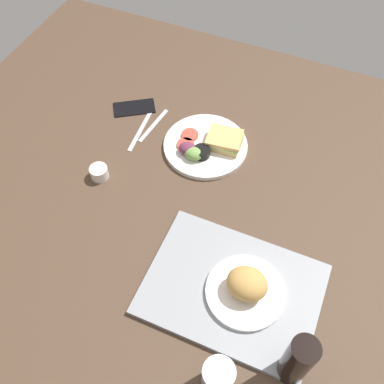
{
  "coord_description": "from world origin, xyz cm",
  "views": [
    {
      "loc": [
        -27.36,
        70.74,
        109.12
      ],
      "look_at": [
        2.0,
        3.0,
        4.0
      ],
      "focal_mm": 40.95,
      "sensor_mm": 36.0,
      "label": 1
    }
  ],
  "objects_px": {
    "soda_bottle": "(297,361)",
    "espresso_cup": "(99,172)",
    "cell_phone": "(134,107)",
    "bread_plate_near": "(246,288)",
    "fork": "(153,125)",
    "drinking_glass": "(218,378)",
    "knife": "(140,131)",
    "plate_with_salad": "(207,145)",
    "serving_tray": "(232,289)"
  },
  "relations": [
    {
      "from": "drinking_glass",
      "to": "soda_bottle",
      "type": "distance_m",
      "value": 0.18
    },
    {
      "from": "serving_tray",
      "to": "fork",
      "type": "bearing_deg",
      "value": -44.8
    },
    {
      "from": "soda_bottle",
      "to": "espresso_cup",
      "type": "distance_m",
      "value": 0.78
    },
    {
      "from": "soda_bottle",
      "to": "fork",
      "type": "relative_size",
      "value": 1.14
    },
    {
      "from": "espresso_cup",
      "to": "fork",
      "type": "xyz_separation_m",
      "value": [
        -0.06,
        -0.26,
        -0.02
      ]
    },
    {
      "from": "fork",
      "to": "cell_phone",
      "type": "height_order",
      "value": "cell_phone"
    },
    {
      "from": "bread_plate_near",
      "to": "fork",
      "type": "distance_m",
      "value": 0.66
    },
    {
      "from": "bread_plate_near",
      "to": "cell_phone",
      "type": "height_order",
      "value": "bread_plate_near"
    },
    {
      "from": "drinking_glass",
      "to": "cell_phone",
      "type": "height_order",
      "value": "drinking_glass"
    },
    {
      "from": "serving_tray",
      "to": "bread_plate_near",
      "type": "height_order",
      "value": "bread_plate_near"
    },
    {
      "from": "fork",
      "to": "knife",
      "type": "relative_size",
      "value": 0.89
    },
    {
      "from": "knife",
      "to": "serving_tray",
      "type": "bearing_deg",
      "value": 44.64
    },
    {
      "from": "fork",
      "to": "drinking_glass",
      "type": "bearing_deg",
      "value": 43.08
    },
    {
      "from": "bread_plate_near",
      "to": "plate_with_salad",
      "type": "height_order",
      "value": "bread_plate_near"
    },
    {
      "from": "drinking_glass",
      "to": "fork",
      "type": "xyz_separation_m",
      "value": [
        0.5,
        -0.68,
        -0.05
      ]
    },
    {
      "from": "drinking_glass",
      "to": "knife",
      "type": "relative_size",
      "value": 0.58
    },
    {
      "from": "soda_bottle",
      "to": "bread_plate_near",
      "type": "bearing_deg",
      "value": -40.6
    },
    {
      "from": "drinking_glass",
      "to": "espresso_cup",
      "type": "distance_m",
      "value": 0.7
    },
    {
      "from": "bread_plate_near",
      "to": "knife",
      "type": "xyz_separation_m",
      "value": [
        0.52,
        -0.41,
        -0.04
      ]
    },
    {
      "from": "plate_with_salad",
      "to": "knife",
      "type": "relative_size",
      "value": 1.44
    },
    {
      "from": "espresso_cup",
      "to": "knife",
      "type": "relative_size",
      "value": 0.29
    },
    {
      "from": "espresso_cup",
      "to": "fork",
      "type": "distance_m",
      "value": 0.27
    },
    {
      "from": "knife",
      "to": "cell_phone",
      "type": "xyz_separation_m",
      "value": [
        0.07,
        -0.09,
        0.0
      ]
    },
    {
      "from": "bread_plate_near",
      "to": "knife",
      "type": "distance_m",
      "value": 0.66
    },
    {
      "from": "drinking_glass",
      "to": "knife",
      "type": "bearing_deg",
      "value": -50.29
    },
    {
      "from": "soda_bottle",
      "to": "fork",
      "type": "bearing_deg",
      "value": -42.13
    },
    {
      "from": "cell_phone",
      "to": "bread_plate_near",
      "type": "bearing_deg",
      "value": 106.6
    },
    {
      "from": "bread_plate_near",
      "to": "drinking_glass",
      "type": "distance_m",
      "value": 0.23
    },
    {
      "from": "serving_tray",
      "to": "drinking_glass",
      "type": "relative_size",
      "value": 4.06
    },
    {
      "from": "soda_bottle",
      "to": "fork",
      "type": "distance_m",
      "value": 0.88
    },
    {
      "from": "plate_with_salad",
      "to": "knife",
      "type": "bearing_deg",
      "value": 3.83
    },
    {
      "from": "knife",
      "to": "cell_phone",
      "type": "height_order",
      "value": "cell_phone"
    },
    {
      "from": "soda_bottle",
      "to": "serving_tray",
      "type": "bearing_deg",
      "value": -34.91
    },
    {
      "from": "bread_plate_near",
      "to": "drinking_glass",
      "type": "bearing_deg",
      "value": 93.32
    },
    {
      "from": "bread_plate_near",
      "to": "espresso_cup",
      "type": "distance_m",
      "value": 0.58
    },
    {
      "from": "soda_bottle",
      "to": "espresso_cup",
      "type": "height_order",
      "value": "soda_bottle"
    },
    {
      "from": "serving_tray",
      "to": "espresso_cup",
      "type": "xyz_separation_m",
      "value": [
        0.51,
        -0.19,
        0.01
      ]
    },
    {
      "from": "drinking_glass",
      "to": "soda_bottle",
      "type": "height_order",
      "value": "soda_bottle"
    },
    {
      "from": "soda_bottle",
      "to": "cell_phone",
      "type": "bearing_deg",
      "value": -40.33
    },
    {
      "from": "serving_tray",
      "to": "bread_plate_near",
      "type": "xyz_separation_m",
      "value": [
        -0.03,
        -0.0,
        0.04
      ]
    },
    {
      "from": "fork",
      "to": "cell_phone",
      "type": "distance_m",
      "value": 0.11
    },
    {
      "from": "drinking_glass",
      "to": "knife",
      "type": "distance_m",
      "value": 0.83
    },
    {
      "from": "bread_plate_near",
      "to": "knife",
      "type": "relative_size",
      "value": 1.08
    },
    {
      "from": "bread_plate_near",
      "to": "soda_bottle",
      "type": "distance_m",
      "value": 0.22
    },
    {
      "from": "plate_with_salad",
      "to": "knife",
      "type": "height_order",
      "value": "plate_with_salad"
    },
    {
      "from": "plate_with_salad",
      "to": "fork",
      "type": "relative_size",
      "value": 1.61
    },
    {
      "from": "soda_bottle",
      "to": "knife",
      "type": "distance_m",
      "value": 0.88
    },
    {
      "from": "serving_tray",
      "to": "soda_bottle",
      "type": "relative_size",
      "value": 2.33
    },
    {
      "from": "serving_tray",
      "to": "drinking_glass",
      "type": "xyz_separation_m",
      "value": [
        -0.05,
        0.23,
        0.05
      ]
    },
    {
      "from": "espresso_cup",
      "to": "drinking_glass",
      "type": "bearing_deg",
      "value": 143.13
    }
  ]
}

